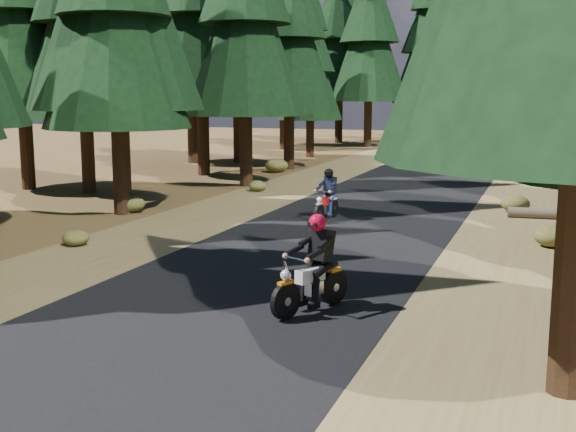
# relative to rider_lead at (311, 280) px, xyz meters

# --- Properties ---
(ground) EXTENTS (120.00, 120.00, 0.00)m
(ground) POSITION_rel_rider_lead_xyz_m (-1.55, 1.60, -0.57)
(ground) COLOR #4C331B
(ground) RESTS_ON ground
(road) EXTENTS (6.00, 100.00, 0.01)m
(road) POSITION_rel_rider_lead_xyz_m (-1.55, 6.60, -0.56)
(road) COLOR black
(road) RESTS_ON ground
(shoulder_l) EXTENTS (3.20, 100.00, 0.01)m
(shoulder_l) POSITION_rel_rider_lead_xyz_m (-6.15, 6.60, -0.57)
(shoulder_l) COLOR brown
(shoulder_l) RESTS_ON ground
(shoulder_r) EXTENTS (3.20, 100.00, 0.01)m
(shoulder_r) POSITION_rel_rider_lead_xyz_m (3.05, 6.60, -0.57)
(shoulder_r) COLOR brown
(shoulder_r) RESTS_ON ground
(pine_forest) EXTENTS (34.59, 55.08, 16.32)m
(pine_forest) POSITION_rel_rider_lead_xyz_m (-1.57, 22.65, 7.32)
(pine_forest) COLOR black
(pine_forest) RESTS_ON ground
(understory_shrubs) EXTENTS (15.85, 30.50, 0.67)m
(understory_shrubs) POSITION_rel_rider_lead_xyz_m (-0.38, 10.56, -0.29)
(understory_shrubs) COLOR #474C1E
(understory_shrubs) RESTS_ON ground
(rider_lead) EXTENTS (1.29, 1.97, 1.69)m
(rider_lead) POSITION_rel_rider_lead_xyz_m (0.00, 0.00, 0.00)
(rider_lead) COLOR silver
(rider_lead) RESTS_ON road
(rider_follow) EXTENTS (0.68, 1.75, 1.52)m
(rider_follow) POSITION_rel_rider_lead_xyz_m (-2.42, 8.82, -0.06)
(rider_follow) COLOR #9E0F0A
(rider_follow) RESTS_ON road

